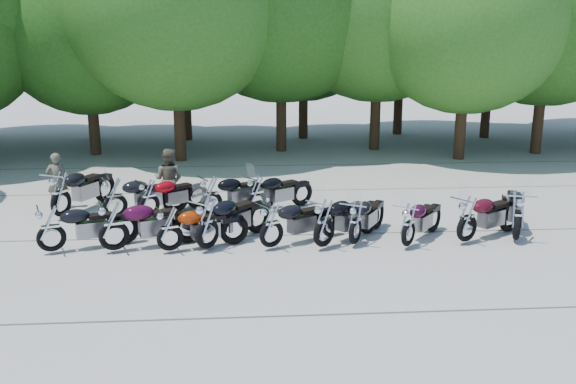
{
  "coord_description": "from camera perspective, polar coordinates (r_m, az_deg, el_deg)",
  "views": [
    {
      "loc": [
        -1.01,
        -12.76,
        4.72
      ],
      "look_at": [
        0.0,
        1.5,
        1.1
      ],
      "focal_mm": 38.0,
      "sensor_mm": 36.0,
      "label": 1
    }
  ],
  "objects": [
    {
      "name": "motorcycle_0",
      "position": [
        14.58,
        -21.34,
        -3.1
      ],
      "size": [
        2.31,
        1.44,
        1.26
      ],
      "primitive_type": null,
      "rotation": [
        0.0,
        0.0,
        1.94
      ],
      "color": "black",
      "rests_on": "ground"
    },
    {
      "name": "tree_6",
      "position": [
        25.11,
        16.55,
        16.13
      ],
      "size": [
        8.0,
        8.0,
        9.82
      ],
      "color": "#3A2614",
      "rests_on": "ground"
    },
    {
      "name": "motorcycle_13",
      "position": [
        16.47,
        -7.22,
        -0.22
      ],
      "size": [
        2.36,
        1.65,
        1.3
      ],
      "primitive_type": null,
      "rotation": [
        0.0,
        0.0,
        2.04
      ],
      "color": "black",
      "rests_on": "ground"
    },
    {
      "name": "motorcycle_4",
      "position": [
        13.86,
        -1.57,
        -2.99
      ],
      "size": [
        2.23,
        1.72,
        1.24
      ],
      "primitive_type": null,
      "rotation": [
        0.0,
        0.0,
        2.12
      ],
      "color": "black",
      "rests_on": "ground"
    },
    {
      "name": "motorcycle_5",
      "position": [
        13.9,
        3.4,
        -2.78
      ],
      "size": [
        2.22,
        2.1,
        1.33
      ],
      "primitive_type": null,
      "rotation": [
        0.0,
        0.0,
        2.3
      ],
      "color": "black",
      "rests_on": "ground"
    },
    {
      "name": "motorcycle_11",
      "position": [
        16.76,
        -15.92,
        -0.4
      ],
      "size": [
        2.39,
        1.57,
        1.3
      ],
      "primitive_type": null,
      "rotation": [
        0.0,
        0.0,
        1.99
      ],
      "color": "black",
      "rests_on": "ground"
    },
    {
      "name": "tree_12",
      "position": [
        29.38,
        1.49,
        16.15
      ],
      "size": [
        7.88,
        7.88,
        9.67
      ],
      "color": "#3A2614",
      "rests_on": "ground"
    },
    {
      "name": "ground",
      "position": [
        13.64,
        0.45,
        -6.03
      ],
      "size": [
        90.0,
        90.0,
        0.0
      ],
      "primitive_type": "plane",
      "color": "gray",
      "rests_on": "ground"
    },
    {
      "name": "motorcycle_6",
      "position": [
        14.19,
        6.34,
        -2.73
      ],
      "size": [
        1.67,
        2.18,
        1.21
      ],
      "primitive_type": null,
      "rotation": [
        0.0,
        0.0,
        2.6
      ],
      "color": "black",
      "rests_on": "ground"
    },
    {
      "name": "tree_2",
      "position": [
        26.36,
        -18.39,
        14.79
      ],
      "size": [
        7.31,
        7.31,
        8.97
      ],
      "color": "#3A2614",
      "rests_on": "ground"
    },
    {
      "name": "motorcycle_14",
      "position": [
        16.6,
        -2.97,
        -0.11
      ],
      "size": [
        2.2,
        1.77,
        1.24
      ],
      "primitive_type": null,
      "rotation": [
        0.0,
        0.0,
        2.16
      ],
      "color": "black",
      "rests_on": "ground"
    },
    {
      "name": "motorcycle_10",
      "position": [
        17.32,
        -20.55,
        -0.07
      ],
      "size": [
        1.79,
        2.64,
        1.44
      ],
      "primitive_type": null,
      "rotation": [
        0.0,
        0.0,
        2.7
      ],
      "color": "black",
      "rests_on": "ground"
    },
    {
      "name": "tree_13",
      "position": [
        31.23,
        10.66,
        16.38
      ],
      "size": [
        8.31,
        8.31,
        10.2
      ],
      "color": "#3A2614",
      "rests_on": "ground"
    },
    {
      "name": "tree_10",
      "position": [
        30.63,
        -18.48,
        15.25
      ],
      "size": [
        7.78,
        7.78,
        9.55
      ],
      "color": "#3A2614",
      "rests_on": "ground"
    },
    {
      "name": "motorcycle_3",
      "position": [
        13.87,
        -7.56,
        -2.84
      ],
      "size": [
        2.16,
        2.28,
        1.36
      ],
      "primitive_type": null,
      "rotation": [
        0.0,
        0.0,
        2.41
      ],
      "color": "black",
      "rests_on": "ground"
    },
    {
      "name": "motorcycle_1",
      "position": [
        14.19,
        -16.03,
        -2.94
      ],
      "size": [
        2.48,
        1.51,
        1.35
      ],
      "primitive_type": null,
      "rotation": [
        0.0,
        0.0,
        1.93
      ],
      "color": "#390723",
      "rests_on": "ground"
    },
    {
      "name": "motorcycle_12",
      "position": [
        16.74,
        -12.88,
        -0.42
      ],
      "size": [
        2.06,
        1.8,
        1.19
      ],
      "primitive_type": null,
      "rotation": [
        0.0,
        0.0,
        2.23
      ],
      "color": "maroon",
      "rests_on": "ground"
    },
    {
      "name": "motorcycle_2",
      "position": [
        13.9,
        -11.02,
        -3.31
      ],
      "size": [
        2.21,
        1.34,
        1.2
      ],
      "primitive_type": null,
      "rotation": [
        0.0,
        0.0,
        1.93
      ],
      "color": "#8D2505",
      "rests_on": "ground"
    },
    {
      "name": "motorcycle_8",
      "position": [
        14.84,
        16.45,
        -2.31
      ],
      "size": [
        2.32,
        1.78,
        1.3
      ],
      "primitive_type": null,
      "rotation": [
        0.0,
        0.0,
        2.11
      ],
      "color": "#400813",
      "rests_on": "ground"
    },
    {
      "name": "motorcycle_7",
      "position": [
        14.23,
        11.23,
        -2.93
      ],
      "size": [
        1.82,
        2.04,
        1.19
      ],
      "primitive_type": null,
      "rotation": [
        0.0,
        0.0,
        2.46
      ],
      "color": "#30061D",
      "rests_on": "ground"
    },
    {
      "name": "tree_11",
      "position": [
        29.33,
        -9.8,
        15.52
      ],
      "size": [
        7.56,
        7.56,
        9.28
      ],
      "color": "#3A2614",
      "rests_on": "ground"
    },
    {
      "name": "motorcycle_9",
      "position": [
        15.34,
        20.69,
        -1.95
      ],
      "size": [
        1.54,
        2.55,
        1.38
      ],
      "primitive_type": null,
      "rotation": [
        0.0,
        0.0,
        2.79
      ],
      "color": "black",
      "rests_on": "ground"
    },
    {
      "name": "tree_14",
      "position": [
        31.16,
        18.69,
        15.52
      ],
      "size": [
        8.02,
        8.02,
        9.84
      ],
      "color": "#3A2614",
      "rests_on": "ground"
    },
    {
      "name": "rider_1",
      "position": [
        17.39,
        -11.1,
        1.16
      ],
      "size": [
        1.02,
        0.9,
        1.75
      ],
      "primitive_type": "imported",
      "rotation": [
        0.0,
        0.0,
        2.81
      ],
      "color": "brown",
      "rests_on": "ground"
    },
    {
      "name": "rider_0",
      "position": [
        18.37,
        -20.78,
        0.97
      ],
      "size": [
        0.66,
        0.5,
        1.62
      ],
      "primitive_type": "imported",
      "rotation": [
        0.0,
        0.0,
        3.35
      ],
      "color": "brown",
      "rests_on": "ground"
    }
  ]
}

